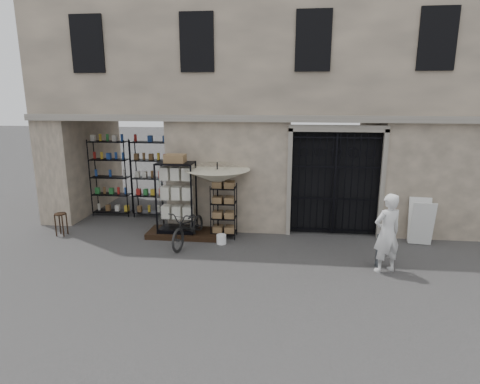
# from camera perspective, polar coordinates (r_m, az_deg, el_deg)

# --- Properties ---
(ground) EXTENTS (80.00, 80.00, 0.00)m
(ground) POSITION_cam_1_polar(r_m,az_deg,el_deg) (9.70, 3.82, -9.86)
(ground) COLOR black
(ground) RESTS_ON ground
(main_building) EXTENTS (14.00, 4.00, 9.00)m
(main_building) POSITION_cam_1_polar(r_m,az_deg,el_deg) (12.91, 5.04, 16.41)
(main_building) COLOR tan
(main_building) RESTS_ON ground
(shop_recess) EXTENTS (3.00, 1.70, 3.00)m
(shop_recess) POSITION_cam_1_polar(r_m,az_deg,el_deg) (12.88, -15.87, 2.54)
(shop_recess) COLOR black
(shop_recess) RESTS_ON ground
(shop_shelving) EXTENTS (2.70, 0.50, 2.50)m
(shop_shelving) POSITION_cam_1_polar(r_m,az_deg,el_deg) (13.40, -15.20, 1.91)
(shop_shelving) COLOR black
(shop_shelving) RESTS_ON ground
(iron_gate) EXTENTS (2.50, 0.21, 3.00)m
(iron_gate) POSITION_cam_1_polar(r_m,az_deg,el_deg) (11.50, 13.24, 1.41)
(iron_gate) COLOR black
(iron_gate) RESTS_ON ground
(step_platform) EXTENTS (2.00, 0.90, 0.15)m
(step_platform) POSITION_cam_1_polar(r_m,az_deg,el_deg) (11.44, -7.94, -5.83)
(step_platform) COLOR black
(step_platform) RESTS_ON ground
(display_cabinet) EXTENTS (1.08, 0.80, 2.11)m
(display_cabinet) POSITION_cam_1_polar(r_m,az_deg,el_deg) (11.16, -9.02, -1.27)
(display_cabinet) COLOR black
(display_cabinet) RESTS_ON step_platform
(wire_rack) EXTENTS (0.77, 0.66, 1.50)m
(wire_rack) POSITION_cam_1_polar(r_m,az_deg,el_deg) (11.05, -2.32, -2.81)
(wire_rack) COLOR black
(wire_rack) RESTS_ON ground
(market_umbrella) EXTENTS (1.73, 1.76, 2.53)m
(market_umbrella) POSITION_cam_1_polar(r_m,az_deg,el_deg) (10.85, -3.25, 2.77)
(market_umbrella) COLOR black
(market_umbrella) RESTS_ON ground
(white_bucket) EXTENTS (0.30, 0.30, 0.25)m
(white_bucket) POSITION_cam_1_polar(r_m,az_deg,el_deg) (10.75, -2.66, -6.72)
(white_bucket) COLOR white
(white_bucket) RESTS_ON ground
(bicycle) EXTENTS (0.82, 1.07, 1.83)m
(bicycle) POSITION_cam_1_polar(r_m,az_deg,el_deg) (10.86, -7.24, -7.31)
(bicycle) COLOR black
(bicycle) RESTS_ON ground
(wooden_stool) EXTENTS (0.38, 0.38, 0.64)m
(wooden_stool) POSITION_cam_1_polar(r_m,az_deg,el_deg) (12.37, -24.08, -4.14)
(wooden_stool) COLOR black
(wooden_stool) RESTS_ON ground
(steel_bollard) EXTENTS (0.15, 0.15, 0.76)m
(steel_bollard) POSITION_cam_1_polar(r_m,az_deg,el_deg) (9.84, 19.17, -7.86)
(steel_bollard) COLOR slate
(steel_bollard) RESTS_ON ground
(shopkeeper) EXTENTS (1.32, 1.91, 0.43)m
(shopkeeper) POSITION_cam_1_polar(r_m,az_deg,el_deg) (9.75, 19.75, -10.53)
(shopkeeper) COLOR silver
(shopkeeper) RESTS_ON ground
(easel_sign) EXTENTS (0.63, 0.71, 1.19)m
(easel_sign) POSITION_cam_1_polar(r_m,az_deg,el_deg) (11.58, 24.34, -3.89)
(easel_sign) COLOR silver
(easel_sign) RESTS_ON ground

